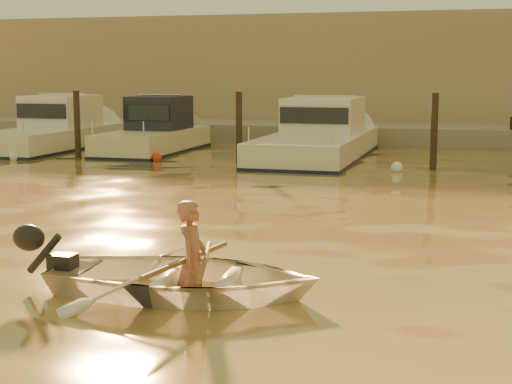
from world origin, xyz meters
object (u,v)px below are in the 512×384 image
(moored_boat_2, at_px, (319,136))
(waterfront_building, at_px, (459,75))
(person, at_px, (192,261))
(moored_boat_1, at_px, (153,132))
(moored_boat_0, at_px, (52,130))
(dinghy, at_px, (184,278))

(moored_boat_2, xyz_separation_m, waterfront_building, (3.69, 11.00, 1.77))
(person, bearing_deg, moored_boat_1, 20.43)
(moored_boat_0, xyz_separation_m, moored_boat_2, (8.96, 0.00, 0.00))
(moored_boat_1, bearing_deg, moored_boat_0, 180.00)
(moored_boat_0, distance_m, moored_boat_1, 3.61)
(waterfront_building, bearing_deg, moored_boat_2, -108.54)
(dinghy, xyz_separation_m, moored_boat_1, (-6.79, 14.88, 0.42))
(dinghy, bearing_deg, person, -90.00)
(person, xyz_separation_m, moored_boat_1, (-6.89, 14.87, 0.22))
(waterfront_building, bearing_deg, dinghy, -94.96)
(moored_boat_2, bearing_deg, person, -84.08)
(person, height_order, moored_boat_0, moored_boat_0)
(person, bearing_deg, moored_boat_2, 1.50)
(dinghy, distance_m, moored_boat_2, 14.95)
(moored_boat_1, relative_size, waterfront_building, 0.13)
(moored_boat_1, height_order, moored_boat_2, same)
(moored_boat_0, distance_m, moored_boat_2, 8.96)
(dinghy, height_order, moored_boat_1, moored_boat_1)
(person, bearing_deg, waterfront_building, -9.17)
(moored_boat_0, bearing_deg, dinghy, -55.04)
(dinghy, distance_m, moored_boat_0, 18.16)
(dinghy, xyz_separation_m, person, (0.10, 0.01, 0.20))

